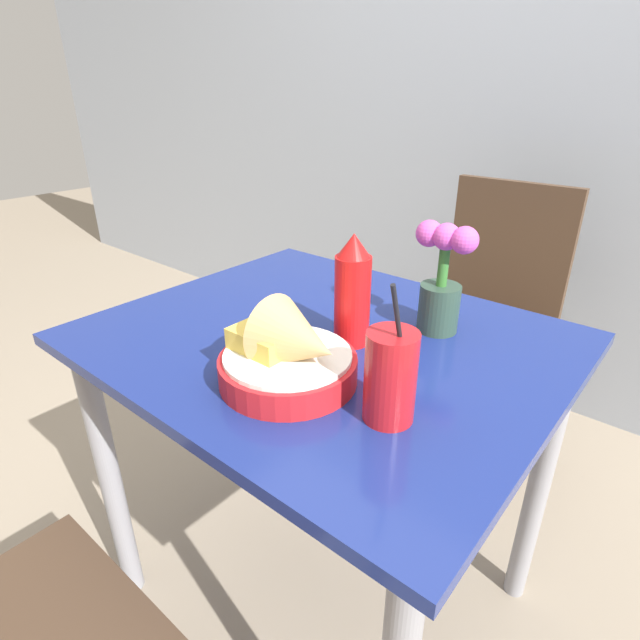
% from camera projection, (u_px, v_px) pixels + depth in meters
% --- Properties ---
extents(ground_plane, '(12.00, 12.00, 0.00)m').
position_uv_depth(ground_plane, '(323.00, 586.00, 1.33)').
color(ground_plane, gray).
extents(wall_window, '(7.00, 0.06, 2.60)m').
position_uv_depth(wall_window, '(569.00, 57.00, 1.68)').
color(wall_window, '#9EA8B7').
rests_on(wall_window, ground_plane).
extents(dining_table, '(0.91, 0.76, 0.76)m').
position_uv_depth(dining_table, '(324.00, 388.00, 1.06)').
color(dining_table, navy).
rests_on(dining_table, ground_plane).
extents(chair_far_window, '(0.40, 0.40, 0.94)m').
position_uv_depth(chair_far_window, '(492.00, 302.00, 1.68)').
color(chair_far_window, '#473323').
rests_on(chair_far_window, ground_plane).
extents(food_basket, '(0.23, 0.23, 0.15)m').
position_uv_depth(food_basket, '(291.00, 356.00, 0.82)').
color(food_basket, red).
rests_on(food_basket, dining_table).
extents(ketchup_bottle, '(0.07, 0.07, 0.22)m').
position_uv_depth(ketchup_bottle, '(352.00, 292.00, 0.93)').
color(ketchup_bottle, red).
rests_on(ketchup_bottle, dining_table).
extents(drink_cup, '(0.08, 0.08, 0.23)m').
position_uv_depth(drink_cup, '(390.00, 379.00, 0.73)').
color(drink_cup, red).
rests_on(drink_cup, dining_table).
extents(flower_vase, '(0.13, 0.08, 0.22)m').
position_uv_depth(flower_vase, '(442.00, 280.00, 0.98)').
color(flower_vase, '#2D4738').
rests_on(flower_vase, dining_table).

